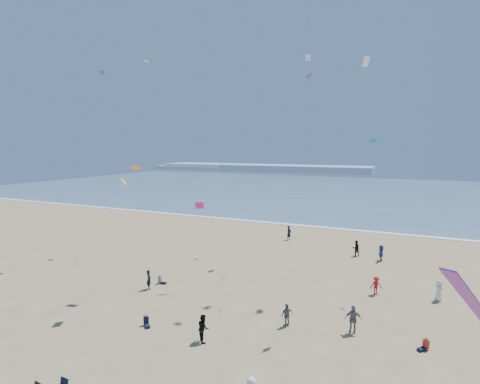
% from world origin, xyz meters
% --- Properties ---
extents(ocean, '(220.00, 100.00, 0.06)m').
position_xyz_m(ocean, '(0.00, 95.00, 0.03)').
color(ocean, '#476B84').
rests_on(ocean, ground).
extents(surf_line, '(220.00, 1.20, 0.08)m').
position_xyz_m(surf_line, '(0.00, 45.00, 0.04)').
color(surf_line, white).
rests_on(surf_line, ground).
extents(headland_far, '(110.00, 20.00, 3.20)m').
position_xyz_m(headland_far, '(-60.00, 170.00, 1.60)').
color(headland_far, '#7A8EA8').
rests_on(headland_far, ground).
extents(headland_near, '(40.00, 14.00, 2.00)m').
position_xyz_m(headland_near, '(-100.00, 165.00, 1.00)').
color(headland_near, '#7A8EA8').
rests_on(headland_near, ground).
extents(standing_flyers, '(34.44, 44.43, 1.93)m').
position_xyz_m(standing_flyers, '(6.46, 14.02, 0.89)').
color(standing_flyers, slate).
rests_on(standing_flyers, ground).
extents(seated_group, '(22.79, 21.83, 0.84)m').
position_xyz_m(seated_group, '(2.08, 5.94, 0.42)').
color(seated_group, silver).
rests_on(seated_group, ground).
extents(kites_aloft, '(47.05, 42.29, 28.29)m').
position_xyz_m(kites_aloft, '(9.46, 12.91, 14.64)').
color(kites_aloft, '#932D93').
rests_on(kites_aloft, ground).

